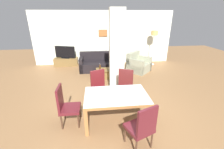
# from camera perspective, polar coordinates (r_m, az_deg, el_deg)

# --- Properties ---
(ground_plane) EXTENTS (18.00, 18.00, 0.00)m
(ground_plane) POSITION_cam_1_polar(r_m,az_deg,el_deg) (3.99, 1.50, -16.82)
(ground_plane) COLOR olive
(back_wall) EXTENTS (7.20, 0.09, 2.70)m
(back_wall) POSITION_cam_1_polar(r_m,az_deg,el_deg) (8.06, -3.20, 13.68)
(back_wall) COLOR silver
(back_wall) RESTS_ON ground_plane
(divider_pillar) EXTENTS (0.47, 0.33, 2.70)m
(divider_pillar) POSITION_cam_1_polar(r_m,az_deg,el_deg) (4.92, 1.81, 8.43)
(divider_pillar) COLOR silver
(divider_pillar) RESTS_ON ground_plane
(dining_table) EXTENTS (1.51, 0.99, 0.73)m
(dining_table) POSITION_cam_1_polar(r_m,az_deg,el_deg) (3.65, 1.59, -9.66)
(dining_table) COLOR #A76F3B
(dining_table) RESTS_ON ground_plane
(dining_chair_head_left) EXTENTS (0.46, 0.46, 1.00)m
(dining_chair_head_left) POSITION_cam_1_polar(r_m,az_deg,el_deg) (3.73, -17.09, -10.96)
(dining_chair_head_left) COLOR maroon
(dining_chair_head_left) RESTS_ON ground_plane
(dining_chair_far_left) EXTENTS (0.60, 0.60, 1.00)m
(dining_chair_far_left) POSITION_cam_1_polar(r_m,az_deg,el_deg) (4.42, -4.78, -4.52)
(dining_chair_far_left) COLOR maroon
(dining_chair_far_left) RESTS_ON ground_plane
(dining_chair_far_right) EXTENTS (0.61, 0.61, 1.00)m
(dining_chair_far_right) POSITION_cam_1_polar(r_m,az_deg,el_deg) (4.47, 4.86, -4.22)
(dining_chair_far_right) COLOR maroon
(dining_chair_far_right) RESTS_ON ground_plane
(dining_chair_near_right) EXTENTS (0.60, 0.60, 1.00)m
(dining_chair_near_right) POSITION_cam_1_polar(r_m,az_deg,el_deg) (3.04, 11.38, -18.72)
(dining_chair_near_right) COLOR maroon
(dining_chair_near_right) RESTS_ON ground_plane
(sofa) EXTENTS (1.87, 0.88, 0.84)m
(sofa) POSITION_cam_1_polar(r_m,az_deg,el_deg) (7.21, -4.68, 3.98)
(sofa) COLOR black
(sofa) RESTS_ON ground_plane
(armchair) EXTENTS (1.26, 1.27, 0.88)m
(armchair) POSITION_cam_1_polar(r_m,az_deg,el_deg) (7.12, 9.90, 3.60)
(armchair) COLOR #9FA389
(armchair) RESTS_ON ground_plane
(coffee_table) EXTENTS (0.65, 0.49, 0.38)m
(coffee_table) POSITION_cam_1_polar(r_m,az_deg,el_deg) (6.28, -3.10, 0.41)
(coffee_table) COLOR brown
(coffee_table) RESTS_ON ground_plane
(bottle) EXTENTS (0.08, 0.08, 0.24)m
(bottle) POSITION_cam_1_polar(r_m,az_deg,el_deg) (6.22, -4.58, 2.84)
(bottle) COLOR #4C2D14
(bottle) RESTS_ON coffee_table
(tv_stand) EXTENTS (1.18, 0.40, 0.41)m
(tv_stand) POSITION_cam_1_polar(r_m,az_deg,el_deg) (8.17, -17.05, 4.63)
(tv_stand) COLOR brown
(tv_stand) RESTS_ON ground_plane
(tv_screen) EXTENTS (1.02, 0.37, 0.61)m
(tv_screen) POSITION_cam_1_polar(r_m,az_deg,el_deg) (8.04, -17.44, 8.06)
(tv_screen) COLOR black
(tv_screen) RESTS_ON tv_stand
(floor_lamp) EXTENTS (0.33, 0.33, 1.75)m
(floor_lamp) POSITION_cam_1_polar(r_m,az_deg,el_deg) (8.06, 15.75, 13.83)
(floor_lamp) COLOR #B7B7BC
(floor_lamp) RESTS_ON ground_plane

